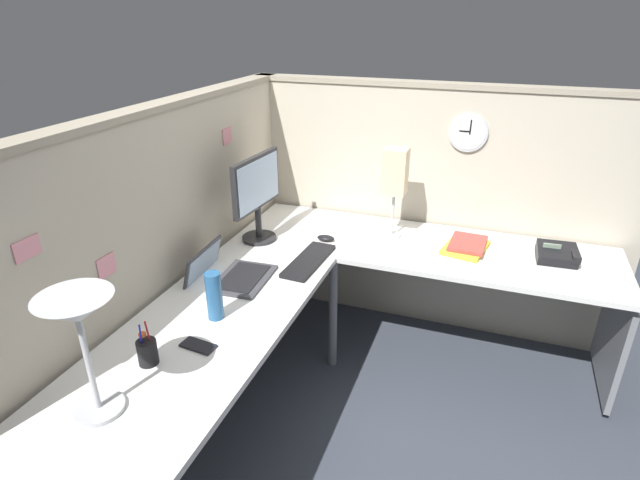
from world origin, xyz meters
The scene contains 19 objects.
ground_plane centered at (0.00, 0.00, 0.00)m, with size 6.80×6.80×0.00m, color #383D47.
cubicle_wall_back centered at (-0.36, 0.87, 0.79)m, with size 2.57×0.12×1.58m.
cubicle_wall_right centered at (0.87, -0.27, 0.79)m, with size 0.12×2.37×1.58m.
desk centered at (-0.15, -0.05, 0.63)m, with size 2.35×2.15×0.73m.
monitor centered at (0.22, 0.64, 1.02)m, with size 0.46×0.20×0.50m.
laptop centered at (-0.25, 0.60, 0.75)m, with size 0.36×0.40×0.22m.
keyboard centered at (0.04, 0.26, 0.74)m, with size 0.43×0.14×0.02m, color black.
computer_mouse centered at (0.33, 0.27, 0.75)m, with size 0.06×0.10×0.03m, color black.
desk_lamp_dome centered at (-1.22, 0.54, 1.09)m, with size 0.24×0.24×0.44m.
pen_cup centered at (-0.95, 0.54, 0.78)m, with size 0.08×0.08×0.18m.
cell_phone centered at (-0.80, 0.41, 0.73)m, with size 0.07×0.14×0.01m, color black.
thermos_flask centered at (-0.59, 0.46, 0.84)m, with size 0.07×0.07×0.22m, color #26598C.
office_phone centered at (0.51, -0.99, 0.77)m, with size 0.20×0.21×0.11m.
book_stack centered at (0.49, -0.52, 0.75)m, with size 0.32×0.26×0.04m.
desk_lamp_paper centered at (0.53, -0.08, 1.11)m, with size 0.13×0.13×0.53m.
wall_clock centered at (0.82, -0.43, 1.31)m, with size 0.04×0.22×0.22m.
pinned_note_leftmost centered at (0.24, 0.82, 1.32)m, with size 0.09×0.00×0.09m, color pink.
pinned_note_middle centered at (-1.11, 0.82, 1.24)m, with size 0.10×0.00×0.07m, color pink.
pinned_note_rightmost centered at (-0.79, 0.82, 1.02)m, with size 0.10×0.00×0.09m, color pink.
Camera 1 is at (-2.20, -0.61, 1.97)m, focal length 28.37 mm.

